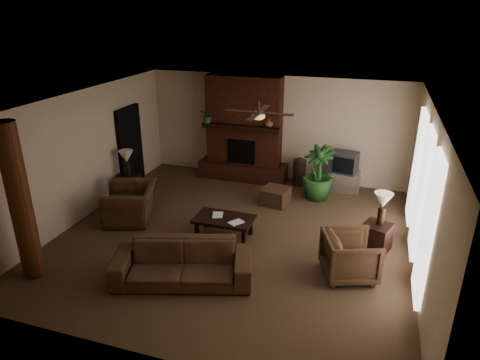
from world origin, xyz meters
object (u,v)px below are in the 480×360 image
(sofa, at_px, (182,257))
(floor_plant, at_px, (317,184))
(armchair_left, at_px, (131,198))
(armchair_right, at_px, (350,254))
(ottoman, at_px, (275,196))
(log_column, at_px, (20,203))
(coffee_table, at_px, (224,220))
(side_table_left, at_px, (129,186))
(tv_stand, at_px, (343,181))
(lamp_right, at_px, (383,203))
(side_table_right, at_px, (376,237))
(lamp_left, at_px, (126,158))
(floor_vase, at_px, (299,169))

(sofa, relative_size, floor_plant, 1.75)
(armchair_left, bearing_deg, armchair_right, 60.94)
(sofa, distance_m, armchair_left, 2.73)
(armchair_left, height_order, ottoman, armchair_left)
(log_column, distance_m, coffee_table, 3.75)
(coffee_table, bearing_deg, side_table_left, 158.30)
(log_column, height_order, tv_stand, log_column)
(ottoman, xyz_separation_m, lamp_right, (2.40, -1.42, 0.80))
(log_column, xyz_separation_m, floor_plant, (4.30, 4.82, -1.02))
(side_table_right, bearing_deg, lamp_left, 172.46)
(coffee_table, bearing_deg, sofa, -95.60)
(log_column, distance_m, lamp_right, 6.44)
(ottoman, distance_m, side_table_right, 2.78)
(armchair_right, distance_m, tv_stand, 3.93)
(armchair_right, height_order, lamp_right, lamp_right)
(sofa, relative_size, side_table_right, 4.29)
(ottoman, bearing_deg, log_column, -129.03)
(tv_stand, height_order, side_table_right, side_table_right)
(armchair_left, distance_m, side_table_right, 5.24)
(armchair_left, xyz_separation_m, lamp_left, (-0.72, 1.09, 0.48))
(armchair_left, height_order, lamp_left, lamp_left)
(armchair_right, relative_size, floor_vase, 1.17)
(log_column, distance_m, lamp_left, 3.54)
(sofa, height_order, armchair_right, sofa)
(armchair_right, distance_m, floor_plant, 3.33)
(armchair_right, xyz_separation_m, lamp_right, (0.46, 1.11, 0.55))
(armchair_right, bearing_deg, coffee_table, 55.26)
(armchair_left, xyz_separation_m, ottoman, (2.87, 1.77, -0.32))
(floor_plant, bearing_deg, lamp_left, -163.75)
(sofa, bearing_deg, side_table_right, 16.57)
(tv_stand, distance_m, side_table_right, 2.96)
(tv_stand, xyz_separation_m, side_table_right, (0.89, -2.82, 0.03))
(floor_vase, xyz_separation_m, lamp_left, (-3.91, -2.03, 0.57))
(sofa, height_order, lamp_right, lamp_right)
(lamp_right, bearing_deg, ottoman, 149.29)
(coffee_table, relative_size, ottoman, 2.00)
(side_table_left, relative_size, side_table_right, 1.00)
(sofa, bearing_deg, ottoman, 60.45)
(side_table_left, bearing_deg, floor_plant, 16.67)
(armchair_right, bearing_deg, side_table_left, 51.26)
(lamp_left, bearing_deg, side_table_left, -66.03)
(armchair_right, distance_m, side_table_left, 5.81)
(armchair_left, xyz_separation_m, side_table_left, (-0.71, 1.06, -0.25))
(armchair_left, height_order, tv_stand, armchair_left)
(tv_stand, xyz_separation_m, side_table_left, (-5.04, -2.06, 0.03))
(tv_stand, distance_m, lamp_right, 3.03)
(tv_stand, bearing_deg, sofa, -117.82)
(lamp_left, bearing_deg, floor_vase, 27.48)
(coffee_table, height_order, floor_plant, floor_plant)
(sofa, distance_m, coffee_table, 1.68)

